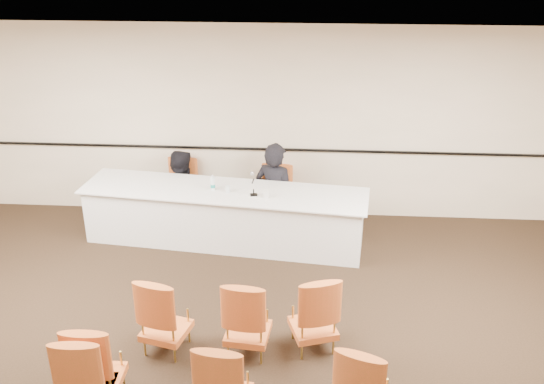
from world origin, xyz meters
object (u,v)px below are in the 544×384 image
at_px(panelist_main, 275,199).
at_px(aud_chair_back_mid, 224,380).
at_px(drinking_glass, 228,189).
at_px(aud_chair_extra, 96,361).
at_px(aud_chair_back_right, 364,384).
at_px(panel_table, 224,216).
at_px(aud_chair_front_left, 165,313).
at_px(panelist_main_chair, 275,198).
at_px(panelist_second_chair, 180,191).
at_px(coffee_cup, 266,194).
at_px(panelist_second, 181,199).
at_px(aud_chair_front_right, 314,311).
at_px(aud_chair_front_mid, 248,316).
at_px(microphone, 254,186).
at_px(aud_chair_back_left, 86,372).
at_px(water_bottle, 213,183).

distance_m(panelist_main, aud_chair_back_mid, 4.00).
distance_m(drinking_glass, aud_chair_extra, 3.36).
distance_m(aud_chair_back_right, aud_chair_extra, 2.56).
relative_size(aud_chair_back_right, aud_chair_extra, 1.00).
bearing_deg(panel_table, aud_chair_back_mid, -75.36).
height_order(panel_table, aud_chair_front_left, aud_chair_front_left).
distance_m(panel_table, panelist_main_chair, 0.87).
xyz_separation_m(panelist_second_chair, coffee_cup, (1.42, -0.90, 0.41)).
bearing_deg(drinking_glass, panelist_second, 138.95).
bearing_deg(aud_chair_front_right, aud_chair_front_mid, 172.76).
relative_size(microphone, aud_chair_back_right, 0.32).
relative_size(aud_chair_back_left, aud_chair_back_right, 1.00).
bearing_deg(drinking_glass, aud_chair_extra, -104.83).
bearing_deg(panelist_second_chair, aud_chair_back_right, -51.55).
distance_m(aud_chair_front_mid, aud_chair_back_right, 1.52).
xyz_separation_m(panel_table, aud_chair_front_left, (-0.29, -2.49, 0.06)).
bearing_deg(panelist_main, aud_chair_front_right, 125.12).
xyz_separation_m(aud_chair_back_left, aud_chair_back_right, (2.59, 0.02, 0.00)).
distance_m(panelist_second, panelist_second_chair, 0.13).
bearing_deg(aud_chair_front_right, aud_chair_back_mid, -143.71).
xyz_separation_m(water_bottle, aud_chair_back_right, (1.92, -3.44, -0.46)).
distance_m(microphone, aud_chair_back_right, 3.58).
bearing_deg(aud_chair_back_right, aud_chair_back_mid, -158.47).
xyz_separation_m(aud_chair_front_left, aud_chair_front_right, (1.60, 0.15, 0.00)).
distance_m(aud_chair_front_mid, aud_chair_front_right, 0.72).
bearing_deg(panelist_main_chair, aud_chair_front_left, -101.76).
bearing_deg(water_bottle, panelist_second_chair, 132.80).
xyz_separation_m(panel_table, panelist_second, (-0.79, 0.69, -0.07)).
xyz_separation_m(panel_table, water_bottle, (-0.15, -0.00, 0.52)).
bearing_deg(aud_chair_front_mid, aud_chair_back_right, -33.51).
bearing_deg(aud_chair_back_mid, panel_table, 104.73).
relative_size(panelist_second, aud_chair_front_mid, 1.68).
height_order(drinking_glass, aud_chair_front_right, aud_chair_front_right).
height_order(panelist_second, aud_chair_extra, panelist_second).
xyz_separation_m(panel_table, panelist_second_chair, (-0.79, 0.69, 0.06)).
height_order(water_bottle, coffee_cup, water_bottle).
height_order(microphone, aud_chair_front_right, microphone).
xyz_separation_m(panelist_main_chair, drinking_glass, (-0.63, -0.58, 0.40)).
bearing_deg(aud_chair_front_left, panelist_second, 113.03).
bearing_deg(panelist_main_chair, microphone, -104.18).
height_order(drinking_glass, aud_chair_extra, aud_chair_extra).
bearing_deg(aud_chair_back_left, microphone, 66.47).
bearing_deg(aud_chair_back_left, aud_chair_front_mid, 32.28).
relative_size(aud_chair_front_mid, aud_chair_extra, 1.00).
relative_size(microphone, coffee_cup, 2.45).
bearing_deg(water_bottle, drinking_glass, -15.25).
distance_m(panelist_second_chair, microphone, 1.58).
distance_m(aud_chair_front_right, aud_chair_back_mid, 1.40).
relative_size(aud_chair_back_left, aud_chair_extra, 1.00).
xyz_separation_m(panelist_second, aud_chair_front_left, (0.50, -3.18, 0.13)).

